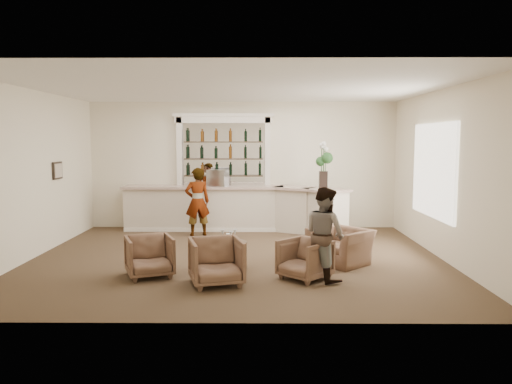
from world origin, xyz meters
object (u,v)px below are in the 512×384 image
(armchair_center, at_px, (216,262))
(guest, at_px, (325,234))
(armchair_left, at_px, (150,256))
(bar_counter, at_px, (236,208))
(armchair_far, at_px, (340,246))
(cocktail_table, at_px, (229,255))
(espresso_machine, at_px, (218,178))
(flower_vase, at_px, (323,163))
(sommelier, at_px, (197,202))
(armchair_right, at_px, (305,259))

(armchair_center, bearing_deg, guest, -5.96)
(armchair_left, distance_m, armchair_center, 1.27)
(bar_counter, bearing_deg, armchair_far, -58.04)
(cocktail_table, bearing_deg, espresso_machine, 97.70)
(cocktail_table, relative_size, flower_vase, 0.57)
(cocktail_table, bearing_deg, armchair_far, 11.66)
(bar_counter, bearing_deg, flower_vase, -15.96)
(bar_counter, bearing_deg, espresso_machine, 178.86)
(sommelier, height_order, armchair_center, sommelier)
(bar_counter, distance_m, armchair_center, 4.80)
(sommelier, bearing_deg, cocktail_table, 90.27)
(armchair_right, height_order, flower_vase, flower_vase)
(armchair_far, bearing_deg, cocktail_table, -121.24)
(guest, xyz_separation_m, armchair_right, (-0.32, 0.05, -0.44))
(armchair_center, xyz_separation_m, armchair_right, (1.45, 0.34, -0.04))
(armchair_center, relative_size, espresso_machine, 1.73)
(armchair_center, bearing_deg, sommelier, 85.92)
(armchair_left, xyz_separation_m, armchair_far, (3.38, 0.92, -0.02))
(sommelier, distance_m, armchair_right, 4.44)
(guest, relative_size, espresso_machine, 3.25)
(armchair_center, bearing_deg, armchair_left, 142.99)
(guest, xyz_separation_m, armchair_center, (-1.77, -0.29, -0.40))
(bar_counter, distance_m, sommelier, 1.15)
(armchair_left, relative_size, armchair_far, 0.76)
(guest, xyz_separation_m, armchair_far, (0.44, 1.10, -0.45))
(guest, height_order, espresso_machine, espresso_machine)
(guest, bearing_deg, flower_vase, -39.24)
(bar_counter, bearing_deg, armchair_right, -72.97)
(cocktail_table, relative_size, armchair_right, 0.87)
(armchair_center, height_order, armchair_far, armchair_center)
(guest, bearing_deg, cocktail_table, 34.71)
(cocktail_table, relative_size, armchair_left, 0.83)
(guest, height_order, armchair_right, guest)
(sommelier, height_order, armchair_right, sommelier)
(sommelier, distance_m, armchair_far, 4.11)
(bar_counter, bearing_deg, armchair_center, -90.98)
(armchair_left, bearing_deg, armchair_right, -24.81)
(armchair_left, height_order, flower_vase, flower_vase)
(bar_counter, relative_size, flower_vase, 5.08)
(flower_vase, bearing_deg, sommelier, -178.87)
(armchair_left, xyz_separation_m, espresso_machine, (0.80, 4.34, 1.00))
(guest, bearing_deg, armchair_center, 66.71)
(guest, relative_size, armchair_center, 1.88)
(guest, bearing_deg, bar_counter, -12.08)
(flower_vase, bearing_deg, espresso_machine, 166.54)
(bar_counter, bearing_deg, cocktail_table, -89.03)
(armchair_center, bearing_deg, cocktail_table, 66.09)
(espresso_machine, bearing_deg, armchair_far, -38.41)
(sommelier, distance_m, guest, 4.63)
(bar_counter, relative_size, sommelier, 3.46)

